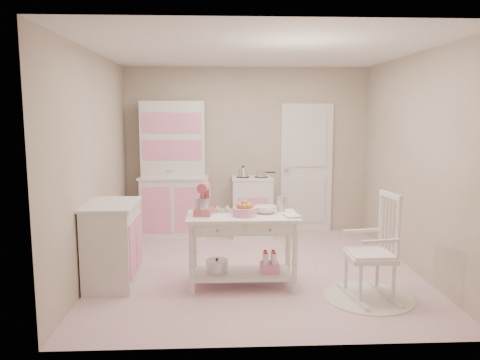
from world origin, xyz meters
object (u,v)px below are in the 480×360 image
(work_table, at_px, (242,251))
(stove, at_px, (252,206))
(rocking_chair, at_px, (370,246))
(stand_mixer, at_px, (203,199))
(bread_basket, at_px, (245,212))
(base_cabinet, at_px, (112,244))
(hutch, at_px, (174,169))

(work_table, bearing_deg, stove, 83.09)
(rocking_chair, distance_m, work_table, 1.35)
(stand_mixer, relative_size, bread_basket, 1.36)
(rocking_chair, bearing_deg, stove, 102.95)
(rocking_chair, bearing_deg, base_cabinet, 160.07)
(base_cabinet, xyz_separation_m, bread_basket, (1.45, -0.17, 0.39))
(rocking_chair, xyz_separation_m, stand_mixer, (-1.70, 0.43, 0.42))
(rocking_chair, bearing_deg, stand_mixer, 156.92)
(rocking_chair, height_order, bread_basket, rocking_chair)
(stand_mixer, bearing_deg, rocking_chair, -4.64)
(base_cabinet, height_order, work_table, base_cabinet)
(stove, xyz_separation_m, base_cabinet, (-1.69, -2.02, 0.00))
(stove, distance_m, base_cabinet, 2.63)
(rocking_chair, bearing_deg, bread_basket, 155.20)
(base_cabinet, distance_m, bread_basket, 1.51)
(base_cabinet, relative_size, work_table, 0.77)
(base_cabinet, relative_size, bread_basket, 3.68)
(rocking_chair, distance_m, bread_basket, 1.35)
(hutch, relative_size, rocking_chair, 1.89)
(hutch, relative_size, stove, 2.26)
(stove, bearing_deg, base_cabinet, -129.96)
(work_table, bearing_deg, rocking_chair, -17.64)
(stove, distance_m, rocking_chair, 2.74)
(bread_basket, bearing_deg, rocking_chair, -15.82)
(work_table, distance_m, stand_mixer, 0.71)
(work_table, distance_m, bread_basket, 0.45)
(hutch, relative_size, work_table, 1.73)
(hutch, xyz_separation_m, rocking_chair, (2.22, -2.59, -0.49))
(hutch, height_order, stove, hutch)
(stand_mixer, bearing_deg, hutch, 112.99)
(bread_basket, bearing_deg, base_cabinet, 173.41)
(base_cabinet, bearing_deg, hutch, 76.62)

